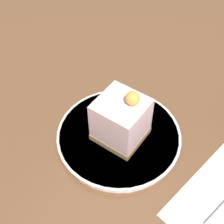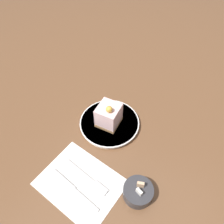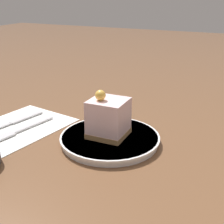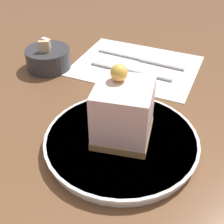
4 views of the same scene
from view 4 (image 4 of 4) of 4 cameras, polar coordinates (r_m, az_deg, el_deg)
ground_plane at (r=0.43m, az=6.18°, el=-8.77°), size 4.00×4.00×0.00m
plate at (r=0.45m, az=1.71°, el=-5.35°), size 0.22×0.22×0.02m
cake_slice at (r=0.42m, az=2.04°, el=-0.01°), size 0.08×0.08×0.11m
napkin at (r=0.65m, az=4.39°, el=8.47°), size 0.23×0.27×0.00m
fork at (r=0.63m, az=2.24°, el=8.02°), size 0.05×0.17×0.00m
knife at (r=0.66m, az=6.67°, el=9.37°), size 0.05×0.19×0.00m
sugar_bowl at (r=0.64m, az=-11.57°, el=9.60°), size 0.09×0.09×0.06m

